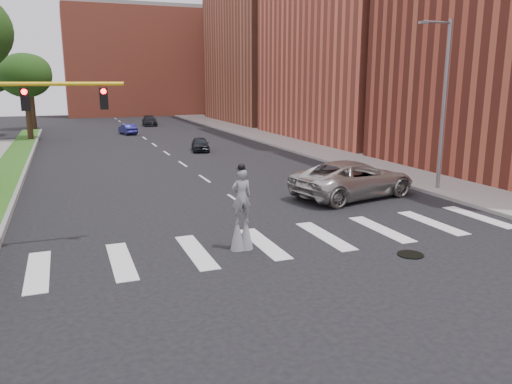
# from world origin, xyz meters

# --- Properties ---
(ground_plane) EXTENTS (160.00, 160.00, 0.00)m
(ground_plane) POSITION_xyz_m (0.00, 0.00, 0.00)
(ground_plane) COLOR black
(ground_plane) RESTS_ON ground
(grass_median) EXTENTS (2.00, 60.00, 0.25)m
(grass_median) POSITION_xyz_m (-11.50, 20.00, 0.12)
(grass_median) COLOR #235217
(grass_median) RESTS_ON ground
(median_curb) EXTENTS (0.20, 60.00, 0.28)m
(median_curb) POSITION_xyz_m (-10.45, 20.00, 0.14)
(median_curb) COLOR gray
(median_curb) RESTS_ON ground
(sidewalk_right) EXTENTS (5.00, 90.00, 0.18)m
(sidewalk_right) POSITION_xyz_m (12.50, 25.00, 0.09)
(sidewalk_right) COLOR gray
(sidewalk_right) RESTS_ON ground
(manhole) EXTENTS (0.90, 0.90, 0.04)m
(manhole) POSITION_xyz_m (3.00, -2.00, 0.02)
(manhole) COLOR black
(manhole) RESTS_ON ground
(building_mid) EXTENTS (16.00, 22.00, 24.00)m
(building_mid) POSITION_xyz_m (22.00, 30.00, 12.00)
(building_mid) COLOR #C7573E
(building_mid) RESTS_ON ground
(building_far) EXTENTS (16.00, 22.00, 20.00)m
(building_far) POSITION_xyz_m (22.00, 54.00, 10.00)
(building_far) COLOR #9F533A
(building_far) RESTS_ON ground
(building_backdrop) EXTENTS (26.00, 14.00, 18.00)m
(building_backdrop) POSITION_xyz_m (6.00, 78.00, 9.00)
(building_backdrop) COLOR #C7573E
(building_backdrop) RESTS_ON ground
(streetlight) EXTENTS (2.05, 0.20, 9.00)m
(streetlight) POSITION_xyz_m (10.90, 6.00, 4.90)
(streetlight) COLOR slate
(streetlight) RESTS_ON ground
(traffic_signal) EXTENTS (5.30, 0.23, 6.20)m
(traffic_signal) POSITION_xyz_m (-9.78, 3.00, 4.15)
(traffic_signal) COLOR black
(traffic_signal) RESTS_ON ground
(stilt_performer) EXTENTS (0.84, 0.53, 3.11)m
(stilt_performer) POSITION_xyz_m (-2.24, 0.70, 1.29)
(stilt_performer) COLOR black
(stilt_performer) RESTS_ON ground
(suv_crossing) EXTENTS (7.32, 4.51, 1.89)m
(suv_crossing) POSITION_xyz_m (5.91, 6.43, 0.95)
(suv_crossing) COLOR #ADAAA3
(suv_crossing) RESTS_ON ground
(car_near) EXTENTS (2.00, 3.66, 1.18)m
(car_near) POSITION_xyz_m (2.96, 26.21, 0.59)
(car_near) COLOR black
(car_near) RESTS_ON ground
(car_mid) EXTENTS (1.86, 3.75, 1.18)m
(car_mid) POSITION_xyz_m (-1.13, 42.62, 0.59)
(car_mid) COLOR navy
(car_mid) RESTS_ON ground
(car_far) EXTENTS (2.14, 4.55, 1.28)m
(car_far) POSITION_xyz_m (3.04, 53.19, 0.64)
(car_far) COLOR black
(car_far) RESTS_ON ground
(tree_6) EXTENTS (5.02, 5.02, 8.57)m
(tree_6) POSITION_xyz_m (-11.02, 39.12, 6.38)
(tree_6) COLOR black
(tree_6) RESTS_ON ground
(tree_7) EXTENTS (5.09, 5.09, 9.13)m
(tree_7) POSITION_xyz_m (-11.25, 52.47, 6.90)
(tree_7) COLOR black
(tree_7) RESTS_ON ground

